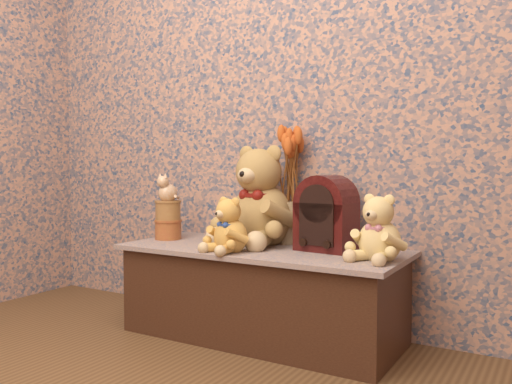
# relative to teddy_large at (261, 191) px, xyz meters

# --- Properties ---
(display_shelf) EXTENTS (1.22, 0.53, 0.39)m
(display_shelf) POSITION_rel_teddy_large_xyz_m (0.06, -0.11, -0.43)
(display_shelf) COLOR #394C76
(display_shelf) RESTS_ON ground
(teddy_large) EXTENTS (0.41, 0.48, 0.47)m
(teddy_large) POSITION_rel_teddy_large_xyz_m (0.00, 0.00, 0.00)
(teddy_large) COLOR olive
(teddy_large) RESTS_ON display_shelf
(teddy_medium) EXTENTS (0.25, 0.27, 0.24)m
(teddy_medium) POSITION_rel_teddy_large_xyz_m (0.00, -0.26, -0.12)
(teddy_medium) COLOR gold
(teddy_medium) RESTS_ON display_shelf
(teddy_small) EXTENTS (0.26, 0.29, 0.26)m
(teddy_small) POSITION_rel_teddy_large_xyz_m (0.59, -0.14, -0.10)
(teddy_small) COLOR #D9BB67
(teddy_small) RESTS_ON display_shelf
(cathedral_radio) EXTENTS (0.24, 0.18, 0.31)m
(cathedral_radio) POSITION_rel_teddy_large_xyz_m (0.33, -0.04, -0.08)
(cathedral_radio) COLOR black
(cathedral_radio) RESTS_ON display_shelf
(ceramic_vase) EXTENTS (0.12, 0.12, 0.19)m
(ceramic_vase) POSITION_rel_teddy_large_xyz_m (0.11, 0.06, -0.14)
(ceramic_vase) COLOR tan
(ceramic_vase) RESTS_ON display_shelf
(dried_stalks) EXTENTS (0.23, 0.23, 0.38)m
(dried_stalks) POSITION_rel_teddy_large_xyz_m (0.11, 0.06, 0.14)
(dried_stalks) COLOR #CB5720
(dried_stalks) RESTS_ON ceramic_vase
(biscuit_tin_lower) EXTENTS (0.15, 0.15, 0.09)m
(biscuit_tin_lower) POSITION_rel_teddy_large_xyz_m (-0.45, -0.11, -0.19)
(biscuit_tin_lower) COLOR #B98236
(biscuit_tin_lower) RESTS_ON display_shelf
(biscuit_tin_upper) EXTENTS (0.16, 0.16, 0.09)m
(biscuit_tin_upper) POSITION_rel_teddy_large_xyz_m (-0.45, -0.11, -0.10)
(biscuit_tin_upper) COLOR tan
(biscuit_tin_upper) RESTS_ON biscuit_tin_lower
(cat_figurine) EXTENTS (0.11, 0.12, 0.13)m
(cat_figurine) POSITION_rel_teddy_large_xyz_m (-0.45, -0.11, 0.01)
(cat_figurine) COLOR silver
(cat_figurine) RESTS_ON biscuit_tin_upper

